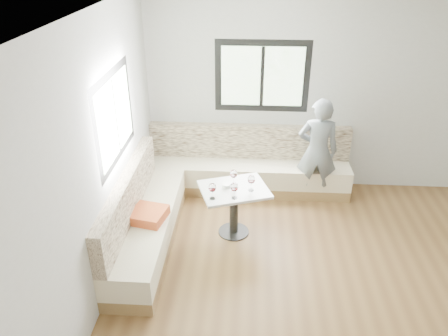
{
  "coord_description": "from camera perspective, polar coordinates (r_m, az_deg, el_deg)",
  "views": [
    {
      "loc": [
        -1.05,
        -3.38,
        3.36
      ],
      "look_at": [
        -1.34,
        1.26,
        0.87
      ],
      "focal_mm": 35.0,
      "sensor_mm": 36.0,
      "label": 1
    }
  ],
  "objects": [
    {
      "name": "wine_glass_a",
      "position": [
        5.01,
        -1.54,
        -2.65
      ],
      "size": [
        0.09,
        0.09,
        0.2
      ],
      "color": "white",
      "rests_on": "table"
    },
    {
      "name": "person",
      "position": [
        6.1,
        12.1,
        2.19
      ],
      "size": [
        0.57,
        0.4,
        1.5
      ],
      "primitive_type": "imported",
      "rotation": [
        0.0,
        0.0,
        3.07
      ],
      "color": "slate",
      "rests_on": "ground"
    },
    {
      "name": "room",
      "position": [
        4.08,
        16.91,
        -1.68
      ],
      "size": [
        5.01,
        5.01,
        2.81
      ],
      "color": "brown",
      "rests_on": "ground"
    },
    {
      "name": "wine_glass_c",
      "position": [
        5.18,
        3.6,
        -1.57
      ],
      "size": [
        0.09,
        0.09,
        0.2
      ],
      "color": "white",
      "rests_on": "table"
    },
    {
      "name": "banquette",
      "position": [
        5.88,
        -2.15,
        -2.89
      ],
      "size": [
        2.9,
        2.8,
        0.95
      ],
      "color": "olive",
      "rests_on": "ground"
    },
    {
      "name": "olive_ramekin",
      "position": [
        5.3,
        0.31,
        -2.29
      ],
      "size": [
        0.1,
        0.1,
        0.04
      ],
      "color": "white",
      "rests_on": "table"
    },
    {
      "name": "table",
      "position": [
        5.37,
        1.32,
        -4.16
      ],
      "size": [
        0.95,
        0.84,
        0.65
      ],
      "rotation": [
        0.0,
        0.0,
        0.33
      ],
      "color": "black",
      "rests_on": "ground"
    },
    {
      "name": "wine_glass_d",
      "position": [
        5.29,
        1.26,
        -0.84
      ],
      "size": [
        0.09,
        0.09,
        0.2
      ],
      "color": "white",
      "rests_on": "table"
    },
    {
      "name": "wine_glass_b",
      "position": [
        5.02,
        1.37,
        -2.58
      ],
      "size": [
        0.09,
        0.09,
        0.2
      ],
      "color": "white",
      "rests_on": "table"
    }
  ]
}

